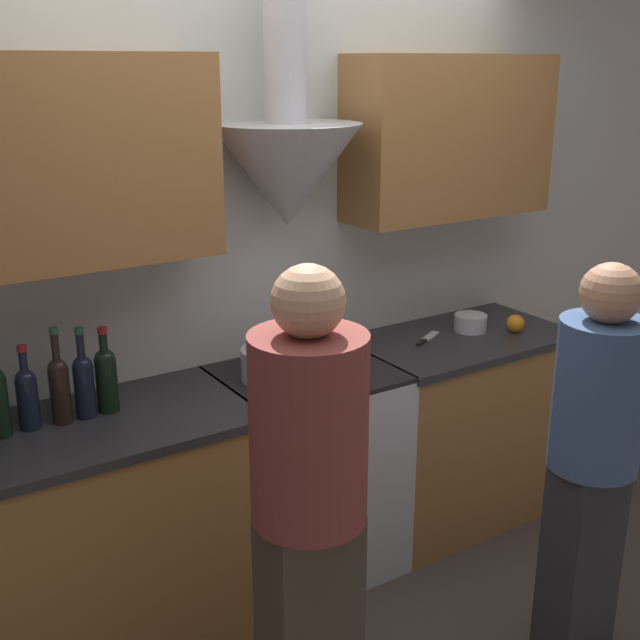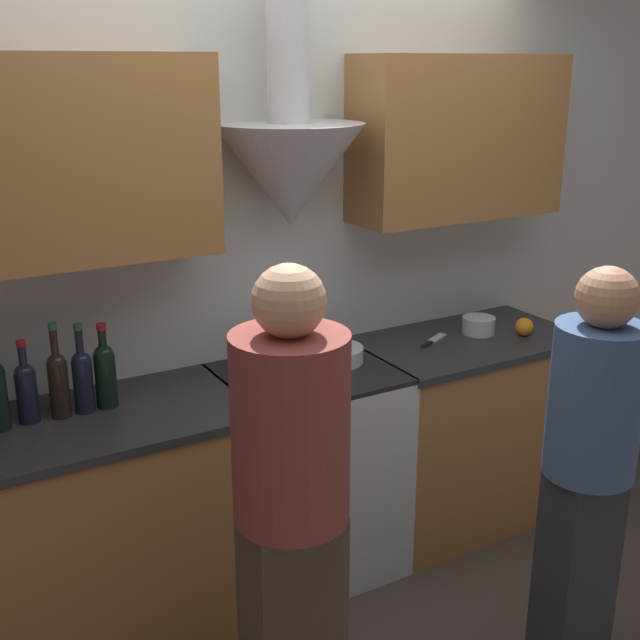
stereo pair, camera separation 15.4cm
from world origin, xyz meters
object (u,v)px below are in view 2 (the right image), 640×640
Objects in this scene: orange_fruit at (524,327)px; stove_range at (308,470)px; wine_bottle_4 at (26,389)px; wine_bottle_6 at (83,377)px; saucepan at (478,325)px; person_foreground_left at (292,511)px; mixing_bowl at (335,354)px; wine_bottle_5 at (58,381)px; stock_pot at (271,363)px; person_foreground_right at (588,463)px; wine_bottle_7 at (105,372)px.

stove_range is at bearing 174.59° from orange_fruit.
wine_bottle_6 is (0.19, -0.01, 0.01)m from wine_bottle_4.
person_foreground_left is at bearing -148.09° from saucepan.
stove_range is at bearing -164.77° from mixing_bowl.
orange_fruit reaches higher than stove_range.
stove_range is 1.14m from wine_bottle_5.
stock_pot is 1.58× the size of saucepan.
mixing_bowl is at bearing -1.05° from wine_bottle_6.
wine_bottle_5 is 1.90m from saucepan.
stove_range is 2.60× the size of wine_bottle_5.
person_foreground_right reaches higher than stove_range.
wine_bottle_5 is at bearing 179.08° from mixing_bowl.
orange_fruit is 0.06× the size of person_foreground_right.
saucepan is (2.01, -0.05, -0.08)m from wine_bottle_4.
saucepan is (0.77, -0.02, 0.01)m from mixing_bowl.
stock_pot is at bearing -3.63° from wine_bottle_6.
wine_bottle_4 is 0.28m from wine_bottle_7.
wine_bottle_7 is at bearing 175.18° from stove_range.
wine_bottle_4 is at bearing 175.32° from orange_fruit.
wine_bottle_5 reaches higher than stove_range.
person_foreground_left is 1.05m from person_foreground_right.
stove_range is 1.14m from person_foreground_left.
wine_bottle_6 is 1.82m from saucepan.
orange_fruit is (1.89, -0.17, -0.09)m from wine_bottle_7.
wine_bottle_6 reaches higher than orange_fruit.
stock_pot is at bearing 174.37° from stove_range.
mixing_bowl is 0.16× the size of person_foreground_right.
person_foreground_right is (1.04, -0.15, -0.05)m from person_foreground_left.
wine_bottle_7 is 0.97m from mixing_bowl.
mixing_bowl is at bearing 4.96° from stock_pot.
wine_bottle_4 is at bearing 176.06° from stove_range.
mixing_bowl is (0.16, 0.04, 0.48)m from stove_range.
orange_fruit is (2.17, -0.18, -0.08)m from wine_bottle_4.
wine_bottle_7 is 0.21× the size of person_foreground_right.
person_foreground_right is at bearing -64.92° from stove_range.
wine_bottle_5 is at bearing -177.59° from wine_bottle_7.
saucepan is 1.16m from person_foreground_right.
stove_range is 1.05m from saucepan.
wine_bottle_4 is 0.19× the size of person_foreground_left.
wine_bottle_4 is at bearing 172.74° from wine_bottle_5.
person_foreground_right is (0.33, -1.09, -0.10)m from mixing_bowl.
wine_bottle_6 reaches higher than mixing_bowl.
stock_pot is 1.25m from person_foreground_right.
wine_bottle_6 is 1.39× the size of stock_pot.
mixing_bowl is 2.86× the size of orange_fruit.
wine_bottle_7 is at bearing 174.84° from orange_fruit.
wine_bottle_7 is at bearing -1.36° from wine_bottle_4.
stove_range is at bearing -178.36° from saucepan.
person_foreground_left is (-0.39, -0.91, -0.08)m from stock_pot.
saucepan is at bearing 67.76° from person_foreground_right.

